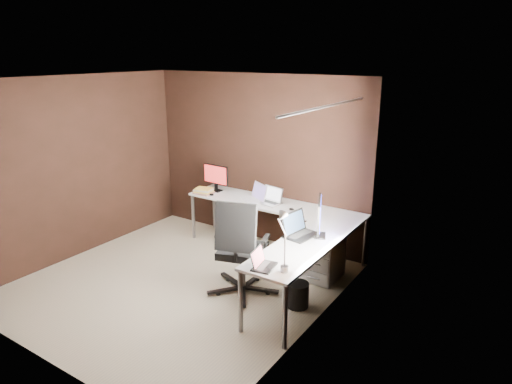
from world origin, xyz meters
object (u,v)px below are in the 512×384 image
drawer_pedestal (323,256)px  laptop_black_big (298,230)px  monitor_right (319,216)px  monitor_left (216,176)px  laptop_black_small (262,263)px  laptop_white (256,197)px  office_chair (242,266)px  laptop_silver (270,200)px  book_stack (204,191)px  desk_lamp (283,233)px  wastebasket (298,295)px

drawer_pedestal → laptop_black_big: bearing=-102.4°
monitor_right → monitor_left: bearing=45.3°
laptop_black_small → laptop_black_big: bearing=-5.1°
monitor_right → laptop_white: (-1.34, 0.71, -0.20)m
laptop_white → office_chair: office_chair is taller
laptop_black_big → office_chair: office_chair is taller
monitor_left → monitor_right: monitor_right is taller
laptop_silver → book_stack: size_ratio=1.29×
desk_lamp → office_chair: bearing=148.9°
book_stack → wastebasket: 2.44m
monitor_right → laptop_black_small: bearing=148.7°
book_stack → wastebasket: (2.15, -0.97, -0.63)m
laptop_black_small → desk_lamp: bearing=-70.8°
drawer_pedestal → laptop_black_small: 1.50m
desk_lamp → monitor_left: bearing=139.1°
monitor_left → laptop_silver: 1.04m
book_stack → laptop_white: bearing=9.6°
monitor_left → laptop_white: bearing=-3.1°
laptop_white → book_stack: 0.86m
laptop_silver → laptop_black_small: laptop_silver is taller
laptop_white → laptop_silver: laptop_white is taller
laptop_silver → monitor_left: bearing=-173.9°
monitor_left → laptop_white: (0.79, -0.08, -0.18)m
monitor_left → laptop_black_small: monitor_left is taller
laptop_black_big → book_stack: bearing=80.1°
drawer_pedestal → office_chair: bearing=-125.9°
drawer_pedestal → laptop_silver: 1.16m
drawer_pedestal → wastebasket: drawer_pedestal is taller
desk_lamp → laptop_white: bearing=127.7°
drawer_pedestal → monitor_right: bearing=-74.9°
laptop_silver → laptop_black_big: 1.22m
book_stack → desk_lamp: 2.71m
drawer_pedestal → laptop_white: (-1.23, 0.31, 0.48)m
drawer_pedestal → laptop_black_small: size_ratio=1.96×
drawer_pedestal → office_chair: office_chair is taller
drawer_pedestal → desk_lamp: size_ratio=1.02×
laptop_silver → office_chair: office_chair is taller
monitor_left → laptop_white: size_ratio=1.04×
monitor_right → desk_lamp: bearing=158.7°
monitor_left → laptop_silver: (1.02, -0.06, -0.18)m
monitor_left → book_stack: monitor_left is taller
laptop_black_small → desk_lamp: (0.18, 0.10, 0.33)m
laptop_silver → office_chair: (0.36, -1.23, -0.43)m
laptop_black_big → laptop_black_small: 0.94m
book_stack → office_chair: bearing=-36.4°
monitor_left → laptop_silver: monitor_left is taller
laptop_black_big → office_chair: bearing=135.2°
laptop_black_small → book_stack: (-2.06, 1.60, -0.00)m
monitor_right → laptop_black_big: bearing=90.5°
laptop_black_small → book_stack: laptop_black_small is taller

